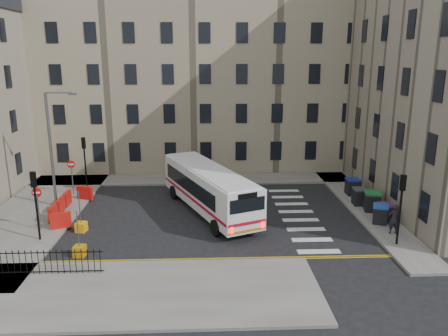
{
  "coord_description": "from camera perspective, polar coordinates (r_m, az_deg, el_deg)",
  "views": [
    {
      "loc": [
        -2.21,
        -28.09,
        10.65
      ],
      "look_at": [
        -0.99,
        1.18,
        3.0
      ],
      "focal_mm": 35.0,
      "sensor_mm": 36.0,
      "label": 1
    }
  ],
  "objects": [
    {
      "name": "streetlamp",
      "position": [
        32.58,
        -21.69,
        2.42
      ],
      "size": [
        0.5,
        0.22,
        8.14
      ],
      "color": "#595B5E",
      "rests_on": "pavement_west"
    },
    {
      "name": "traffic_light_sw",
      "position": [
        27.14,
        -23.45,
        -3.27
      ],
      "size": [
        0.28,
        0.22,
        4.1
      ],
      "color": "black",
      "rests_on": "pavement_west"
    },
    {
      "name": "pavement_west",
      "position": [
        33.12,
        -23.19,
        -5.22
      ],
      "size": [
        6.0,
        22.0,
        0.15
      ],
      "primitive_type": "cube",
      "color": "slate",
      "rests_on": "ground"
    },
    {
      "name": "bollard_yellow",
      "position": [
        28.63,
        -18.14,
        -7.32
      ],
      "size": [
        0.71,
        0.71,
        0.6
      ],
      "primitive_type": "cube",
      "rotation": [
        0.0,
        0.0,
        -0.2
      ],
      "color": "#FFA50E",
      "rests_on": "ground"
    },
    {
      "name": "no_entry_north",
      "position": [
        35.23,
        -19.28,
        -0.29
      ],
      "size": [
        0.6,
        0.08,
        3.0
      ],
      "color": "#595B5E",
      "rests_on": "pavement_west"
    },
    {
      "name": "terrace_north",
      "position": [
        43.9,
        -8.83,
        11.81
      ],
      "size": [
        38.3,
        10.8,
        17.2
      ],
      "color": "tan",
      "rests_on": "ground"
    },
    {
      "name": "wheelie_bin_a",
      "position": [
        29.81,
        19.72,
        -5.68
      ],
      "size": [
        1.25,
        1.32,
        1.17
      ],
      "rotation": [
        0.0,
        0.0,
        -0.38
      ],
      "color": "black",
      "rests_on": "pavement_east"
    },
    {
      "name": "bus",
      "position": [
        30.04,
        -2.02,
        -2.57
      ],
      "size": [
        6.72,
        11.33,
        3.06
      ],
      "rotation": [
        0.0,
        0.0,
        0.4
      ],
      "color": "silver",
      "rests_on": "ground"
    },
    {
      "name": "pavement_north",
      "position": [
        38.37,
        -7.96,
        -1.51
      ],
      "size": [
        36.0,
        3.2,
        0.15
      ],
      "primitive_type": "cube",
      "color": "slate",
      "rests_on": "ground"
    },
    {
      "name": "roadworks_barriers",
      "position": [
        31.78,
        -19.95,
        -4.62
      ],
      "size": [
        1.66,
        6.26,
        1.0
      ],
      "color": "red",
      "rests_on": "pavement_west"
    },
    {
      "name": "ground",
      "position": [
        30.12,
        1.99,
        -6.08
      ],
      "size": [
        120.0,
        120.0,
        0.0
      ],
      "primitive_type": "plane",
      "color": "black",
      "rests_on": "ground"
    },
    {
      "name": "no_entry_south",
      "position": [
        28.88,
        -23.18,
        -3.86
      ],
      "size": [
        0.6,
        0.08,
        3.0
      ],
      "color": "#595B5E",
      "rests_on": "pavement_west"
    },
    {
      "name": "pavement_east",
      "position": [
        35.6,
        16.12,
        -3.24
      ],
      "size": [
        2.4,
        26.0,
        0.15
      ],
      "primitive_type": "cube",
      "color": "slate",
      "rests_on": "ground"
    },
    {
      "name": "iron_railings",
      "position": [
        23.98,
        -24.77,
        -11.19
      ],
      "size": [
        7.8,
        0.04,
        1.2
      ],
      "color": "black",
      "rests_on": "pavement_sw"
    },
    {
      "name": "wheelie_bin_d",
      "position": [
        32.9,
        17.3,
        -3.56
      ],
      "size": [
        1.0,
        1.13,
        1.2
      ],
      "rotation": [
        0.0,
        0.0,
        -0.05
      ],
      "color": "black",
      "rests_on": "pavement_east"
    },
    {
      "name": "traffic_light_nw",
      "position": [
        36.78,
        -17.77,
        1.71
      ],
      "size": [
        0.28,
        0.22,
        4.1
      ],
      "color": "black",
      "rests_on": "pavement_west"
    },
    {
      "name": "wheelie_bin_b",
      "position": [
        30.25,
        20.2,
        -5.45
      ],
      "size": [
        1.05,
        1.17,
        1.15
      ],
      "rotation": [
        0.0,
        0.0,
        0.15
      ],
      "color": "black",
      "rests_on": "pavement_east"
    },
    {
      "name": "wheelie_bin_c",
      "position": [
        31.87,
        18.78,
        -4.13
      ],
      "size": [
        1.29,
        1.41,
        1.33
      ],
      "rotation": [
        0.0,
        0.0,
        -0.22
      ],
      "color": "black",
      "rests_on": "pavement_east"
    },
    {
      "name": "pedestrian",
      "position": [
        28.27,
        21.31,
        -6.23
      ],
      "size": [
        0.68,
        0.46,
        1.83
      ],
      "primitive_type": "imported",
      "rotation": [
        0.0,
        0.0,
        3.11
      ],
      "color": "black",
      "rests_on": "pavement_east"
    },
    {
      "name": "bollard_chevron",
      "position": [
        25.36,
        -18.32,
        -10.25
      ],
      "size": [
        0.66,
        0.66,
        0.6
      ],
      "primitive_type": "cube",
      "rotation": [
        0.0,
        0.0,
        -0.1
      ],
      "color": "#BF7E0B",
      "rests_on": "ground"
    },
    {
      "name": "traffic_light_east",
      "position": [
        26.22,
        22.15,
        -3.74
      ],
      "size": [
        0.28,
        0.22,
        4.1
      ],
      "color": "black",
      "rests_on": "pavement_east"
    },
    {
      "name": "wheelie_bin_e",
      "position": [
        35.04,
        16.46,
        -2.35
      ],
      "size": [
        0.98,
        1.13,
        1.24
      ],
      "rotation": [
        0.0,
        0.0,
        -0.01
      ],
      "color": "black",
      "rests_on": "pavement_east"
    },
    {
      "name": "pavement_sw",
      "position": [
        21.49,
        -15.5,
        -15.42
      ],
      "size": [
        20.0,
        6.0,
        0.15
      ],
      "primitive_type": "cube",
      "color": "slate",
      "rests_on": "ground"
    }
  ]
}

